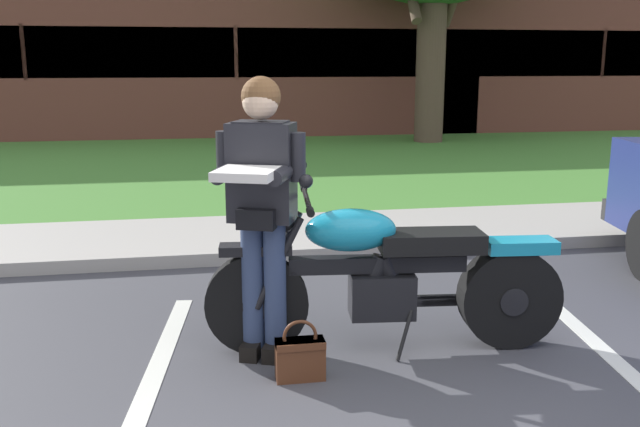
# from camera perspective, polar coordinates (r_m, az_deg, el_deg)

# --- Properties ---
(curb_strip) EXTENTS (60.00, 0.20, 0.12)m
(curb_strip) POSITION_cam_1_polar(r_m,az_deg,el_deg) (6.40, 2.26, -3.12)
(curb_strip) COLOR #ADA89E
(curb_strip) RESTS_ON ground
(concrete_walk) EXTENTS (60.00, 1.50, 0.08)m
(concrete_walk) POSITION_cam_1_polar(r_m,az_deg,el_deg) (7.21, 0.83, -1.48)
(concrete_walk) COLOR #ADA89E
(concrete_walk) RESTS_ON ground
(grass_lawn) EXTENTS (60.00, 8.55, 0.06)m
(grass_lawn) POSITION_cam_1_polar(r_m,az_deg,el_deg) (12.10, -3.63, 4.17)
(grass_lawn) COLOR #478433
(grass_lawn) RESTS_ON ground
(motorcycle) EXTENTS (2.24, 0.82, 1.18)m
(motorcycle) POSITION_cam_1_polar(r_m,az_deg,el_deg) (4.32, 6.61, -5.14)
(motorcycle) COLOR black
(motorcycle) RESTS_ON ground
(rider_person) EXTENTS (0.56, 0.66, 1.70)m
(rider_person) POSITION_cam_1_polar(r_m,az_deg,el_deg) (4.04, -4.91, 1.38)
(rider_person) COLOR black
(rider_person) RESTS_ON ground
(handbag) EXTENTS (0.28, 0.13, 0.36)m
(handbag) POSITION_cam_1_polar(r_m,az_deg,el_deg) (4.00, -1.66, -11.71)
(handbag) COLOR #562D19
(handbag) RESTS_ON ground
(hedge_left) EXTENTS (2.87, 0.90, 1.24)m
(hedge_left) POSITION_cam_1_polar(r_m,az_deg,el_deg) (16.63, -12.99, 8.31)
(hedge_left) COLOR #235623
(hedge_left) RESTS_ON ground
(hedge_center_left) EXTENTS (2.61, 0.90, 1.24)m
(hedge_center_left) POSITION_cam_1_polar(r_m,az_deg,el_deg) (16.91, 1.02, 8.69)
(hedge_center_left) COLOR #235623
(hedge_center_left) RESTS_ON ground
(hedge_center_right) EXTENTS (2.44, 0.90, 1.24)m
(hedge_center_right) POSITION_cam_1_polar(r_m,az_deg,el_deg) (18.12, 13.85, 8.59)
(hedge_center_right) COLOR #235623
(hedge_center_right) RESTS_ON ground
(brick_building) EXTENTS (26.93, 11.15, 3.79)m
(brick_building) POSITION_cam_1_polar(r_m,az_deg,el_deg) (21.47, -7.81, 12.73)
(brick_building) COLOR brown
(brick_building) RESTS_ON ground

